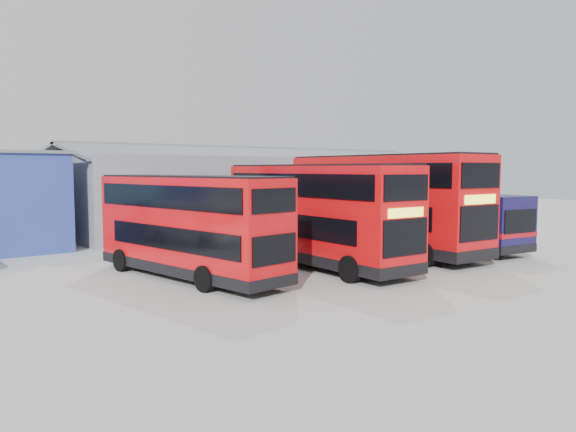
{
  "coord_description": "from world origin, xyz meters",
  "views": [
    {
      "loc": [
        -17.3,
        -14.73,
        4.24
      ],
      "look_at": [
        -1.46,
        4.92,
        2.1
      ],
      "focal_mm": 35.0,
      "sensor_mm": 36.0,
      "label": 1
    }
  ],
  "objects_px": {
    "double_decker_centre": "(316,216)",
    "single_decker_blue": "(434,220)",
    "maintenance_shed": "(261,190)",
    "double_decker_right": "(382,205)",
    "double_decker_left": "(189,228)"
  },
  "relations": [
    {
      "from": "maintenance_shed",
      "to": "double_decker_centre",
      "type": "bearing_deg",
      "value": -118.91
    },
    {
      "from": "single_decker_blue",
      "to": "maintenance_shed",
      "type": "bearing_deg",
      "value": -81.67
    },
    {
      "from": "maintenance_shed",
      "to": "double_decker_right",
      "type": "height_order",
      "value": "maintenance_shed"
    },
    {
      "from": "double_decker_left",
      "to": "double_decker_centre",
      "type": "bearing_deg",
      "value": 163.16
    },
    {
      "from": "double_decker_centre",
      "to": "single_decker_blue",
      "type": "xyz_separation_m",
      "value": [
        9.11,
        0.56,
        -0.73
      ]
    },
    {
      "from": "double_decker_left",
      "to": "single_decker_blue",
      "type": "relative_size",
      "value": 0.86
    },
    {
      "from": "double_decker_right",
      "to": "maintenance_shed",
      "type": "bearing_deg",
      "value": 79.94
    },
    {
      "from": "maintenance_shed",
      "to": "double_decker_right",
      "type": "distance_m",
      "value": 16.42
    },
    {
      "from": "maintenance_shed",
      "to": "double_decker_right",
      "type": "xyz_separation_m",
      "value": [
        -4.09,
        -15.9,
        -0.16
      ]
    },
    {
      "from": "maintenance_shed",
      "to": "double_decker_left",
      "type": "height_order",
      "value": "maintenance_shed"
    },
    {
      "from": "double_decker_centre",
      "to": "double_decker_right",
      "type": "height_order",
      "value": "double_decker_right"
    },
    {
      "from": "double_decker_centre",
      "to": "double_decker_left",
      "type": "bearing_deg",
      "value": 173.64
    },
    {
      "from": "double_decker_right",
      "to": "single_decker_blue",
      "type": "distance_m",
      "value": 4.12
    },
    {
      "from": "double_decker_right",
      "to": "single_decker_blue",
      "type": "bearing_deg",
      "value": 1.45
    },
    {
      "from": "maintenance_shed",
      "to": "double_decker_centre",
      "type": "xyz_separation_m",
      "value": [
        -9.2,
        -16.66,
        -0.4
      ]
    }
  ]
}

